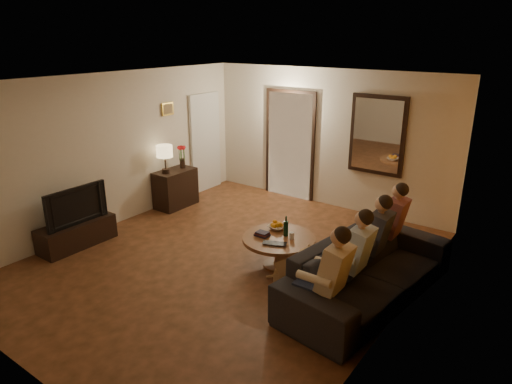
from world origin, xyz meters
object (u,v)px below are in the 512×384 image
Objects in this scene: table_lamp at (165,159)px; bowl at (277,227)px; dresser at (176,188)px; dog at (293,263)px; coffee_table at (279,251)px; tv_stand at (77,234)px; sofa at (369,271)px; laptop at (274,245)px; wine_bottle at (286,226)px; person_b at (352,262)px; person_c at (372,245)px; person_d at (389,229)px; tv at (73,205)px; person_a at (329,283)px.

table_lamp is 2.85m from bowl.
dresser is 1.45× the size of dog.
coffee_table is at bearing -16.35° from dresser.
tv_stand is (0.00, -1.95, -0.79)m from table_lamp.
sofa is 1.58m from bowl.
laptop is at bearing 107.91° from sofa.
wine_bottle is at bearing -10.30° from table_lamp.
person_c is at bearing 90.00° from person_b.
tv_stand is 3.83× the size of wine_bottle.
dog is at bearing -149.32° from person_c.
person_b is 4.63× the size of bowl.
table_lamp reaches higher than laptop.
wine_bottle is at bearing -148.67° from person_d.
laptop reaches higher than coffee_table.
person_b is 0.60m from person_c.
person_c reaches higher than wine_bottle.
dresser is 3.54m from dog.
person_c is 0.60m from person_d.
tv_stand is at bearing -90.00° from table_lamp.
dresser is 3.07m from coffee_table.
laptop is (0.28, -0.50, -0.02)m from bowl.
table_lamp is at bearing 0.00° from tv.
wine_bottle is at bearing 25.11° from tv_stand.
sofa is 7.98× the size of laptop.
sofa is 1.00m from dog.
dresser is at bearing 156.68° from person_a.
tv is 0.85× the size of person_a.
laptop is (3.05, 1.02, 0.27)m from tv_stand.
dog is at bearing -33.76° from coffee_table.
wine_bottle is (-1.22, -0.14, 0.01)m from person_c.
bowl is (2.77, 1.52, -0.21)m from tv.
person_c is (4.22, -0.62, 0.24)m from dresser.
person_d reaches higher than tv.
tv_stand is 0.99× the size of person_a.
sofa is at bearing -73.87° from tv.
laptop is at bearing -82.50° from wine_bottle.
sofa is at bearing -6.69° from wine_bottle.
person_a reaches higher than sofa.
tv_stand is at bearing -167.32° from person_b.
tv is 3.11× the size of laptop.
person_a is 1.62m from wine_bottle.
bowl is (-1.45, -0.62, -0.12)m from person_d.
table_lamp is at bearing 169.70° from wine_bottle.
person_d is 3.65× the size of laptop.
bowl is 0.79× the size of laptop.
person_b is 1.00× the size of person_d.
laptop is (-1.17, 0.68, -0.14)m from person_a.
table_lamp is 4.24m from person_d.
dog is 1.81× the size of wine_bottle.
person_a is 0.60m from person_b.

